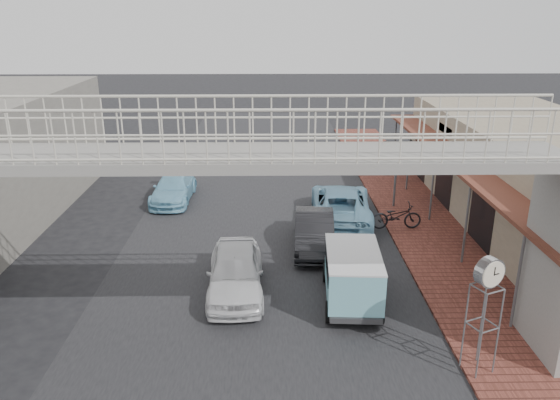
{
  "coord_description": "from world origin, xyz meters",
  "views": [
    {
      "loc": [
        0.42,
        -15.72,
        8.22
      ],
      "look_at": [
        0.74,
        2.65,
        1.8
      ],
      "focal_mm": 35.0,
      "sensor_mm": 36.0,
      "label": 1
    }
  ],
  "objects_px": {
    "motorcycle_near": "(396,216)",
    "white_hatchback": "(235,272)",
    "motorcycle_far": "(362,160)",
    "angkot_van": "(352,269)",
    "street_clock": "(489,278)",
    "angkot_curb": "(340,204)",
    "arrow_sign": "(415,153)",
    "dark_sedan": "(314,231)",
    "angkot_far": "(174,188)"
  },
  "relations": [
    {
      "from": "angkot_curb",
      "to": "motorcycle_near",
      "type": "relative_size",
      "value": 2.64
    },
    {
      "from": "dark_sedan",
      "to": "angkot_far",
      "type": "bearing_deg",
      "value": 141.33
    },
    {
      "from": "angkot_far",
      "to": "angkot_van",
      "type": "distance_m",
      "value": 11.5
    },
    {
      "from": "dark_sedan",
      "to": "motorcycle_near",
      "type": "bearing_deg",
      "value": 28.82
    },
    {
      "from": "dark_sedan",
      "to": "angkot_curb",
      "type": "height_order",
      "value": "angkot_curb"
    },
    {
      "from": "motorcycle_near",
      "to": "angkot_van",
      "type": "bearing_deg",
      "value": 153.24
    },
    {
      "from": "angkot_van",
      "to": "motorcycle_near",
      "type": "distance_m",
      "value": 6.06
    },
    {
      "from": "angkot_curb",
      "to": "motorcycle_near",
      "type": "bearing_deg",
      "value": 154.83
    },
    {
      "from": "motorcycle_far",
      "to": "street_clock",
      "type": "bearing_deg",
      "value": 177.71
    },
    {
      "from": "motorcycle_near",
      "to": "angkot_far",
      "type": "bearing_deg",
      "value": 65.73
    },
    {
      "from": "angkot_van",
      "to": "street_clock",
      "type": "height_order",
      "value": "street_clock"
    },
    {
      "from": "motorcycle_far",
      "to": "angkot_van",
      "type": "bearing_deg",
      "value": 167.43
    },
    {
      "from": "dark_sedan",
      "to": "angkot_van",
      "type": "xyz_separation_m",
      "value": [
        0.81,
        -3.91,
        0.42
      ]
    },
    {
      "from": "dark_sedan",
      "to": "street_clock",
      "type": "bearing_deg",
      "value": -62.14
    },
    {
      "from": "dark_sedan",
      "to": "angkot_van",
      "type": "bearing_deg",
      "value": -75.01
    },
    {
      "from": "angkot_curb",
      "to": "angkot_far",
      "type": "bearing_deg",
      "value": -14.53
    },
    {
      "from": "motorcycle_near",
      "to": "white_hatchback",
      "type": "bearing_deg",
      "value": 126.98
    },
    {
      "from": "arrow_sign",
      "to": "angkot_van",
      "type": "bearing_deg",
      "value": -109.51
    },
    {
      "from": "motorcycle_near",
      "to": "street_clock",
      "type": "distance_m",
      "value": 9.08
    },
    {
      "from": "angkot_curb",
      "to": "arrow_sign",
      "type": "distance_m",
      "value": 3.94
    },
    {
      "from": "dark_sedan",
      "to": "motorcycle_far",
      "type": "bearing_deg",
      "value": 74.91
    },
    {
      "from": "angkot_far",
      "to": "motorcycle_near",
      "type": "bearing_deg",
      "value": -20.83
    },
    {
      "from": "angkot_van",
      "to": "white_hatchback",
      "type": "bearing_deg",
      "value": 173.05
    },
    {
      "from": "street_clock",
      "to": "arrow_sign",
      "type": "height_order",
      "value": "arrow_sign"
    },
    {
      "from": "dark_sedan",
      "to": "motorcycle_near",
      "type": "distance_m",
      "value": 3.69
    },
    {
      "from": "dark_sedan",
      "to": "motorcycle_near",
      "type": "height_order",
      "value": "dark_sedan"
    },
    {
      "from": "angkot_curb",
      "to": "angkot_van",
      "type": "relative_size",
      "value": 1.46
    },
    {
      "from": "dark_sedan",
      "to": "angkot_curb",
      "type": "distance_m",
      "value": 3.06
    },
    {
      "from": "angkot_van",
      "to": "motorcycle_near",
      "type": "xyz_separation_m",
      "value": [
        2.52,
        5.49,
        -0.46
      ]
    },
    {
      "from": "dark_sedan",
      "to": "arrow_sign",
      "type": "bearing_deg",
      "value": 45.42
    },
    {
      "from": "white_hatchback",
      "to": "motorcycle_far",
      "type": "bearing_deg",
      "value": 63.54
    },
    {
      "from": "white_hatchback",
      "to": "motorcycle_near",
      "type": "xyz_separation_m",
      "value": [
        5.98,
        4.85,
        -0.09
      ]
    },
    {
      "from": "angkot_curb",
      "to": "arrow_sign",
      "type": "relative_size",
      "value": 1.73
    },
    {
      "from": "motorcycle_near",
      "to": "street_clock",
      "type": "height_order",
      "value": "street_clock"
    },
    {
      "from": "white_hatchback",
      "to": "street_clock",
      "type": "relative_size",
      "value": 1.42
    },
    {
      "from": "motorcycle_far",
      "to": "street_clock",
      "type": "distance_m",
      "value": 17.39
    },
    {
      "from": "angkot_far",
      "to": "motorcycle_far",
      "type": "height_order",
      "value": "motorcycle_far"
    },
    {
      "from": "angkot_curb",
      "to": "angkot_far",
      "type": "height_order",
      "value": "angkot_curb"
    },
    {
      "from": "angkot_curb",
      "to": "street_clock",
      "type": "height_order",
      "value": "street_clock"
    },
    {
      "from": "angkot_van",
      "to": "arrow_sign",
      "type": "xyz_separation_m",
      "value": [
        3.73,
        8.01,
        1.44
      ]
    },
    {
      "from": "white_hatchback",
      "to": "arrow_sign",
      "type": "relative_size",
      "value": 1.39
    },
    {
      "from": "white_hatchback",
      "to": "angkot_far",
      "type": "xyz_separation_m",
      "value": [
        -3.32,
        8.64,
        -0.12
      ]
    },
    {
      "from": "angkot_van",
      "to": "arrow_sign",
      "type": "relative_size",
      "value": 1.18
    },
    {
      "from": "white_hatchback",
      "to": "dark_sedan",
      "type": "bearing_deg",
      "value": 48.77
    },
    {
      "from": "angkot_far",
      "to": "arrow_sign",
      "type": "xyz_separation_m",
      "value": [
        10.51,
        -1.27,
        1.92
      ]
    },
    {
      "from": "dark_sedan",
      "to": "motorcycle_far",
      "type": "xyz_separation_m",
      "value": [
        3.33,
        9.99,
        -0.01
      ]
    },
    {
      "from": "motorcycle_far",
      "to": "dark_sedan",
      "type": "bearing_deg",
      "value": 159.29
    },
    {
      "from": "dark_sedan",
      "to": "motorcycle_near",
      "type": "xyz_separation_m",
      "value": [
        3.33,
        1.59,
        -0.04
      ]
    },
    {
      "from": "street_clock",
      "to": "arrow_sign",
      "type": "relative_size",
      "value": 0.98
    },
    {
      "from": "white_hatchback",
      "to": "dark_sedan",
      "type": "xyz_separation_m",
      "value": [
        2.65,
        3.27,
        -0.06
      ]
    }
  ]
}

